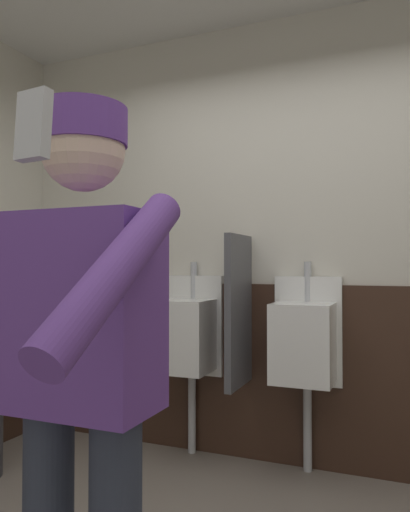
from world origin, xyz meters
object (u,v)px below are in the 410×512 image
(urinal_left, at_px, (186,334))
(cell_phone, at_px, (33,125))
(person, at_px, (80,352))
(urinal_middle, at_px, (304,341))

(urinal_left, bearing_deg, cell_phone, -71.31)
(urinal_left, height_order, person, person)
(urinal_left, xyz_separation_m, urinal_middle, (0.75, 0.00, 0.00))
(urinal_middle, relative_size, cell_phone, 11.27)
(person, xyz_separation_m, cell_phone, (0.28, -0.50, 0.45))
(cell_phone, bearing_deg, urinal_left, 115.55)
(urinal_left, relative_size, cell_phone, 11.27)
(cell_phone, bearing_deg, person, 126.46)
(person, bearing_deg, cell_phone, -60.40)
(person, bearing_deg, urinal_left, 105.17)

